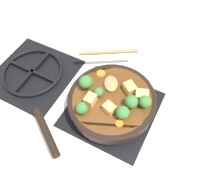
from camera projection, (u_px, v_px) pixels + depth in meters
ground_plane at (112, 109)px, 0.81m from camera, size 2.40×2.40×0.00m
front_burner_grate at (112, 108)px, 0.80m from camera, size 0.31×0.31×0.03m
rear_burner_grate at (33, 73)px, 0.88m from camera, size 0.31×0.31×0.03m
skillet_pan at (111, 102)px, 0.76m from camera, size 0.41×0.37×0.05m
wooden_spoon at (110, 65)px, 0.81m from camera, size 0.23×0.22×0.02m
tofu_cube_center_large at (130, 88)px, 0.74m from camera, size 0.05×0.05×0.03m
tofu_cube_near_handle at (109, 108)px, 0.70m from camera, size 0.04×0.04×0.03m
tofu_cube_east_chunk at (90, 100)px, 0.72m from camera, size 0.04×0.03×0.03m
tofu_cube_west_chunk at (142, 96)px, 0.72m from camera, size 0.05×0.05×0.03m
broccoli_floret_near_spoon at (131, 103)px, 0.70m from camera, size 0.04×0.04×0.05m
broccoli_floret_center_top at (86, 81)px, 0.74m from camera, size 0.05×0.05×0.05m
broccoli_floret_east_rim at (123, 112)px, 0.68m from camera, size 0.04×0.04×0.05m
broccoli_floret_west_rim at (145, 102)px, 0.70m from camera, size 0.04×0.04×0.05m
broccoli_floret_north_edge at (82, 108)px, 0.69m from camera, size 0.04×0.04×0.05m
broccoli_floret_south_cluster at (99, 92)px, 0.72m from camera, size 0.03×0.03×0.04m
carrot_slice_orange_thin at (101, 73)px, 0.79m from camera, size 0.03×0.03×0.01m
carrot_slice_near_center at (119, 123)px, 0.69m from camera, size 0.03×0.03×0.01m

